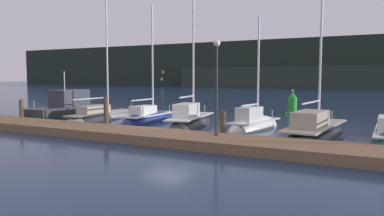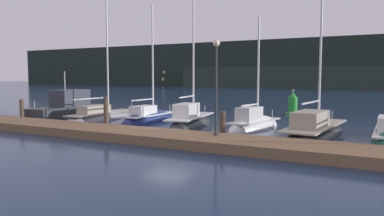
# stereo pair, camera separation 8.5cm
# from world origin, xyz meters

# --- Properties ---
(ground_plane) EXTENTS (400.00, 400.00, 0.00)m
(ground_plane) POSITION_xyz_m (0.00, 0.00, 0.00)
(ground_plane) COLOR #192D4C
(dock) EXTENTS (30.92, 2.80, 0.45)m
(dock) POSITION_xyz_m (0.00, -2.49, 0.23)
(dock) COLOR brown
(dock) RESTS_ON ground
(mooring_pile_0) EXTENTS (0.28, 0.28, 1.61)m
(mooring_pile_0) POSITION_xyz_m (-11.26, -0.84, 0.81)
(mooring_pile_0) COLOR #4C3D2D
(mooring_pile_0) RESTS_ON ground
(mooring_pile_1) EXTENTS (0.28, 0.28, 1.98)m
(mooring_pile_1) POSITION_xyz_m (-3.75, -0.84, 0.99)
(mooring_pile_1) COLOR #4C3D2D
(mooring_pile_1) RESTS_ON ground
(mooring_pile_2) EXTENTS (0.28, 0.28, 1.46)m
(mooring_pile_2) POSITION_xyz_m (3.75, -0.84, 0.73)
(mooring_pile_2) COLOR #4C3D2D
(mooring_pile_2) RESTS_ON ground
(motorboat_berth_1) EXTENTS (2.64, 6.92, 4.20)m
(motorboat_berth_1) POSITION_xyz_m (-11.06, 2.84, 0.38)
(motorboat_berth_1) COLOR #2D3338
(motorboat_berth_1) RESTS_ON ground
(sailboat_berth_2) EXTENTS (1.78, 7.68, 10.84)m
(sailboat_berth_2) POSITION_xyz_m (-7.74, 3.29, 0.12)
(sailboat_berth_2) COLOR gray
(sailboat_berth_2) RESTS_ON ground
(sailboat_berth_3) EXTENTS (1.76, 6.12, 8.90)m
(sailboat_berth_3) POSITION_xyz_m (-3.97, 3.86, 0.10)
(sailboat_berth_3) COLOR navy
(sailboat_berth_3) RESTS_ON ground
(sailboat_berth_4) EXTENTS (2.77, 6.79, 9.40)m
(sailboat_berth_4) POSITION_xyz_m (-0.19, 3.04, 0.16)
(sailboat_berth_4) COLOR #2D3338
(sailboat_berth_4) RESTS_ON ground
(sailboat_berth_5) EXTENTS (2.47, 5.59, 7.59)m
(sailboat_berth_5) POSITION_xyz_m (3.76, 3.85, 0.12)
(sailboat_berth_5) COLOR white
(sailboat_berth_5) RESTS_ON ground
(sailboat_berth_6) EXTENTS (2.87, 8.24, 10.37)m
(sailboat_berth_6) POSITION_xyz_m (7.58, 2.48, 0.17)
(sailboat_berth_6) COLOR #2D3338
(sailboat_berth_6) RESTS_ON ground
(channel_buoy) EXTENTS (1.12, 1.12, 2.09)m
(channel_buoy) POSITION_xyz_m (3.75, 13.81, 0.79)
(channel_buoy) COLOR green
(channel_buoy) RESTS_ON ground
(dock_lamppost) EXTENTS (0.32, 0.32, 4.42)m
(dock_lamppost) POSITION_xyz_m (3.92, -2.00, 3.38)
(dock_lamppost) COLOR #2D2D33
(dock_lamppost) RESTS_ON dock
(hillside_backdrop) EXTENTS (240.00, 23.00, 13.45)m
(hillside_backdrop) POSITION_xyz_m (3.95, 91.41, 6.19)
(hillside_backdrop) COLOR #1E2823
(hillside_backdrop) RESTS_ON ground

